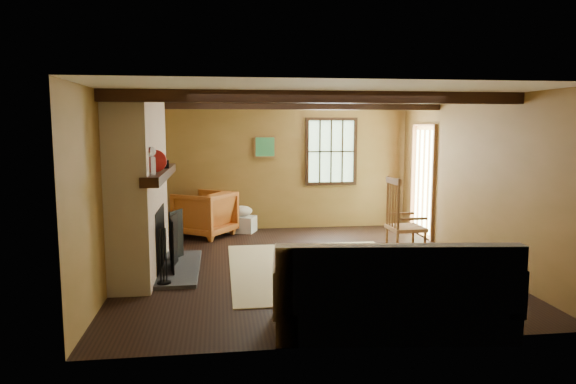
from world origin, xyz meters
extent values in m
plane|color=black|center=(0.00, 0.00, 0.00)|extent=(5.50, 5.50, 0.00)
cube|color=olive|center=(0.00, 2.75, 1.20)|extent=(5.00, 0.02, 2.40)
cube|color=olive|center=(0.00, -2.75, 1.20)|extent=(5.00, 0.02, 2.40)
cube|color=olive|center=(-2.50, 0.00, 1.20)|extent=(0.02, 5.50, 2.40)
cube|color=olive|center=(2.50, 0.00, 1.20)|extent=(0.02, 5.50, 2.40)
cube|color=white|center=(0.00, 0.00, 2.40)|extent=(5.00, 5.50, 0.02)
cube|color=black|center=(0.00, -1.20, 2.33)|extent=(5.00, 0.12, 0.14)
cube|color=black|center=(0.00, 1.20, 2.33)|extent=(5.00, 0.12, 0.14)
cube|color=black|center=(1.00, 2.72, 1.50)|extent=(1.02, 0.06, 1.32)
cube|color=#A8D3A1|center=(1.00, 2.75, 1.50)|extent=(0.90, 0.01, 1.20)
cube|color=black|center=(1.00, 2.73, 1.50)|extent=(0.90, 0.03, 0.02)
cube|color=brown|center=(2.47, 1.70, 1.00)|extent=(0.06, 1.00, 2.06)
cube|color=#A8D3A1|center=(2.50, 1.70, 1.00)|extent=(0.01, 0.80, 1.85)
cube|color=brown|center=(-0.30, 2.72, 1.60)|extent=(0.42, 0.03, 0.42)
cube|color=#28785C|center=(-0.30, 2.71, 1.60)|extent=(0.36, 0.01, 0.36)
cube|color=#925B38|center=(-2.25, 0.00, 1.20)|extent=(0.50, 2.20, 2.40)
cube|color=black|center=(-2.18, 0.00, 0.45)|extent=(0.38, 1.00, 0.85)
cube|color=#38383D|center=(-1.75, 0.00, 0.03)|extent=(0.55, 1.80, 0.05)
cube|color=black|center=(-1.97, 0.00, 1.35)|extent=(0.22, 2.30, 0.12)
cube|color=black|center=(-1.82, -0.27, 0.41)|extent=(0.08, 0.36, 0.72)
cube|color=black|center=(-1.82, 0.10, 0.41)|extent=(0.07, 0.36, 0.72)
cube|color=black|center=(-1.82, 0.47, 0.41)|extent=(0.18, 0.33, 0.72)
cylinder|color=black|center=(-1.88, -0.78, 0.06)|extent=(0.17, 0.17, 0.02)
cylinder|color=black|center=(-1.91, -0.81, 0.40)|extent=(0.02, 0.02, 0.70)
cylinder|color=black|center=(-1.88, -0.78, 0.40)|extent=(0.02, 0.02, 0.70)
cylinder|color=black|center=(-1.85, -0.75, 0.40)|extent=(0.02, 0.02, 0.70)
cylinder|color=white|center=(-1.98, -0.81, 1.52)|extent=(0.10, 0.10, 0.22)
sphere|color=white|center=(-1.98, -0.81, 1.69)|extent=(0.12, 0.12, 0.12)
cylinder|color=#AF1814|center=(-1.98, -0.42, 1.55)|extent=(0.29, 0.05, 0.29)
cube|color=black|center=(-1.98, 0.19, 1.47)|extent=(0.23, 0.16, 0.12)
cylinder|color=black|center=(-1.98, 0.43, 1.45)|extent=(0.07, 0.07, 0.09)
cylinder|color=black|center=(-1.98, 0.53, 1.45)|extent=(0.07, 0.07, 0.08)
cube|color=beige|center=(0.20, -0.20, 0.00)|extent=(2.50, 3.00, 0.01)
cube|color=tan|center=(1.58, 0.12, 0.48)|extent=(0.51, 0.53, 0.05)
cube|color=brown|center=(1.37, 0.12, 1.19)|extent=(0.07, 0.49, 0.09)
cylinder|color=brown|center=(1.80, -0.08, 0.24)|extent=(0.04, 0.04, 0.47)
cylinder|color=brown|center=(1.79, 0.35, 0.24)|extent=(0.04, 0.04, 0.47)
cylinder|color=brown|center=(1.38, -0.10, 0.24)|extent=(0.04, 0.04, 0.47)
cylinder|color=brown|center=(1.36, 0.33, 0.24)|extent=(0.04, 0.04, 0.47)
cylinder|color=brown|center=(1.38, -0.10, 0.85)|extent=(0.04, 0.04, 0.80)
cylinder|color=brown|center=(1.36, 0.33, 0.85)|extent=(0.04, 0.04, 0.80)
cylinder|color=brown|center=(1.37, 0.01, 0.83)|extent=(0.02, 0.02, 0.66)
cylinder|color=brown|center=(1.37, 0.12, 0.83)|extent=(0.02, 0.02, 0.66)
cylinder|color=brown|center=(1.36, 0.22, 0.83)|extent=(0.02, 0.02, 0.66)
cube|color=brown|center=(1.59, -0.11, 0.66)|extent=(0.45, 0.06, 0.03)
cube|color=brown|center=(1.57, 0.36, 0.66)|extent=(0.45, 0.06, 0.03)
cube|color=brown|center=(1.59, -0.09, 0.02)|extent=(0.91, 0.08, 0.03)
cube|color=brown|center=(1.57, 0.34, 0.02)|extent=(0.91, 0.08, 0.03)
cube|color=white|center=(0.49, -2.35, 0.25)|extent=(2.36, 1.26, 0.50)
cube|color=white|center=(0.44, -2.78, 0.62)|extent=(2.26, 0.42, 0.62)
cube|color=white|center=(-0.58, -2.23, 0.47)|extent=(0.27, 1.03, 0.45)
cube|color=white|center=(1.55, -2.47, 0.47)|extent=(0.27, 1.03, 0.45)
ellipsoid|color=white|center=(1.06, -2.30, 0.62)|extent=(0.42, 0.19, 0.41)
cylinder|color=brown|center=(-1.94, 2.50, 0.05)|extent=(0.35, 0.11, 0.11)
cylinder|color=brown|center=(-1.82, 2.50, 0.05)|extent=(0.35, 0.11, 0.11)
cylinder|color=brown|center=(-1.71, 2.50, 0.05)|extent=(0.35, 0.11, 0.11)
cylinder|color=brown|center=(-1.94, 2.50, 0.16)|extent=(0.35, 0.11, 0.11)
cylinder|color=brown|center=(-1.82, 2.50, 0.16)|extent=(0.35, 0.11, 0.11)
cylinder|color=brown|center=(-1.71, 2.50, 0.16)|extent=(0.35, 0.11, 0.11)
cube|color=white|center=(-0.77, 2.48, 0.15)|extent=(0.60, 0.53, 0.30)
ellipsoid|color=white|center=(-0.77, 2.48, 0.40)|extent=(0.41, 0.33, 0.20)
imported|color=#BF6026|center=(-1.45, 2.18, 0.41)|extent=(1.25, 1.25, 0.83)
camera|label=1|loc=(-1.16, -7.12, 1.99)|focal=32.00mm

